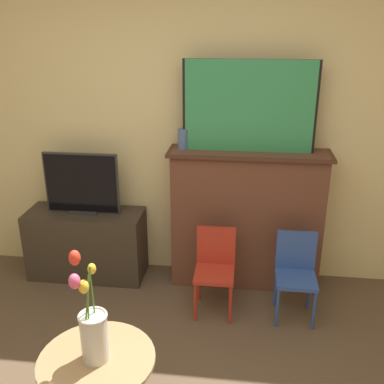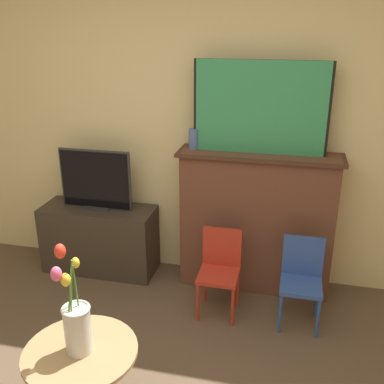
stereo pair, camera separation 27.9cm
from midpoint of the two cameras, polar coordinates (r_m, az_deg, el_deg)
The scene contains 10 objects.
wall_back at distance 3.65m, azimuth 2.94°, elevation 9.27°, with size 8.00×0.06×2.70m.
fireplace_mantel at distance 3.66m, azimuth 10.34°, elevation -3.59°, with size 1.26×0.34×1.15m.
painting at distance 3.40m, azimuth 11.05°, elevation 10.42°, with size 1.00×0.03×0.68m.
mantel_candle at distance 3.50m, azimuth 2.50°, elevation 6.71°, with size 0.08×0.08×0.16m.
tv_stand at distance 4.01m, azimuth -9.68°, elevation -5.93°, with size 0.98×0.38×0.59m.
tv_monitor at distance 3.80m, azimuth -10.14°, elevation 1.41°, with size 0.62×0.12×0.51m.
chair_red at distance 3.41m, azimuth 5.94°, elevation -9.45°, with size 0.29×0.29×0.65m.
chair_blue at distance 3.40m, azimuth 16.08°, elevation -10.30°, with size 0.29×0.29×0.65m.
side_table at distance 2.51m, azimuth -10.27°, elevation -22.81°, with size 0.57×0.57×0.57m.
vase_tulips at distance 2.27m, azimuth -11.04°, elevation -15.85°, with size 0.18×0.17×0.55m.
Camera 2 is at (0.76, -1.36, 2.10)m, focal length 42.00 mm.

